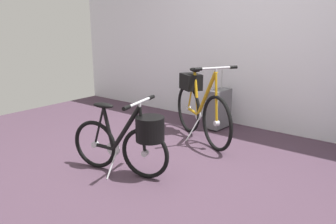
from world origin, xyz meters
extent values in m
plane|color=#473342|center=(0.00, 0.00, 0.00)|extent=(6.72, 6.72, 0.00)
cube|color=silver|center=(0.00, 2.00, 1.43)|extent=(6.72, 0.10, 2.86)
torus|color=black|center=(-0.13, -0.15, 0.24)|extent=(0.48, 0.15, 0.49)
cylinder|color=#B7B7BC|center=(-0.13, -0.15, 0.24)|extent=(0.07, 0.06, 0.06)
torus|color=black|center=(-0.67, -0.28, 0.24)|extent=(0.48, 0.15, 0.49)
cylinder|color=#B7B7BC|center=(-0.67, -0.28, 0.24)|extent=(0.07, 0.06, 0.06)
cylinder|color=black|center=(-0.57, -0.25, 0.24)|extent=(0.22, 0.08, 0.05)
cylinder|color=black|center=(-0.32, -0.19, 0.46)|extent=(0.34, 0.12, 0.47)
cylinder|color=black|center=(-0.51, -0.24, 0.43)|extent=(0.13, 0.06, 0.41)
cylinder|color=black|center=(-0.57, -0.25, 0.24)|extent=(0.21, 0.07, 0.04)
cylinder|color=black|center=(-0.15, -0.15, 0.46)|extent=(0.08, 0.05, 0.44)
cylinder|color=black|center=(-0.61, -0.26, 0.44)|extent=(0.14, 0.05, 0.40)
ellipsoid|color=black|center=(-0.55, -0.25, 0.65)|extent=(0.23, 0.14, 0.05)
cylinder|color=#B7B7BC|center=(-0.17, -0.16, 0.70)|extent=(0.03, 0.03, 0.04)
cylinder|color=#B7B7BC|center=(-0.17, -0.16, 0.72)|extent=(0.13, 0.43, 0.03)
cylinder|color=black|center=(-0.12, -0.37, 0.72)|extent=(0.06, 0.10, 0.04)
cylinder|color=black|center=(-0.22, 0.06, 0.72)|extent=(0.06, 0.10, 0.04)
cylinder|color=#B7B7BC|center=(-0.47, -0.23, 0.23)|extent=(0.14, 0.05, 0.14)
cylinder|color=#B7B7BC|center=(-0.41, -0.31, 0.11)|extent=(0.06, 0.19, 0.23)
cylinder|color=black|center=(-0.07, -0.13, 0.49)|extent=(0.31, 0.31, 0.22)
torus|color=black|center=(0.03, 0.87, 0.32)|extent=(0.57, 0.35, 0.63)
cylinder|color=#B7B7BC|center=(0.03, 0.87, 0.32)|extent=(0.08, 0.07, 0.06)
torus|color=black|center=(-0.60, 1.23, 0.32)|extent=(0.57, 0.35, 0.63)
cylinder|color=#B7B7BC|center=(-0.60, 1.23, 0.32)|extent=(0.08, 0.07, 0.06)
cylinder|color=#BF8C14|center=(-0.48, 1.17, 0.31)|extent=(0.26, 0.17, 0.05)
cylinder|color=#BF8C14|center=(-0.19, 1.00, 0.59)|extent=(0.39, 0.25, 0.61)
cylinder|color=#BF8C14|center=(-0.41, 1.13, 0.56)|extent=(0.15, 0.11, 0.53)
cylinder|color=#BF8C14|center=(-0.48, 1.17, 0.31)|extent=(0.25, 0.16, 0.04)
cylinder|color=#BF8C14|center=(0.01, 0.89, 0.60)|extent=(0.09, 0.07, 0.57)
cylinder|color=#BF8C14|center=(-0.53, 1.19, 0.57)|extent=(0.17, 0.11, 0.51)
ellipsoid|color=black|center=(-0.46, 1.15, 0.84)|extent=(0.24, 0.19, 0.05)
cylinder|color=#B7B7BC|center=(-0.02, 0.90, 0.91)|extent=(0.03, 0.03, 0.04)
cylinder|color=#B7B7BC|center=(-0.02, 0.90, 0.93)|extent=(0.24, 0.40, 0.03)
cylinder|color=black|center=(-0.13, 0.71, 0.93)|extent=(0.08, 0.10, 0.04)
cylinder|color=black|center=(0.09, 1.09, 0.93)|extent=(0.08, 0.10, 0.04)
cylinder|color=#B7B7BC|center=(-0.36, 1.10, 0.30)|extent=(0.13, 0.08, 0.14)
cylinder|color=#B7B7BC|center=(-0.36, 0.99, 0.14)|extent=(0.11, 0.18, 0.29)
cube|color=black|center=(-0.55, 1.21, 0.68)|extent=(0.34, 0.31, 0.20)
cube|color=slate|center=(-0.35, 1.60, 0.28)|extent=(0.20, 0.37, 0.52)
cylinder|color=#B7B7BC|center=(-0.41, 1.49, 0.68)|extent=(0.02, 0.02, 0.28)
cylinder|color=#B7B7BC|center=(-0.39, 1.72, 0.68)|extent=(0.02, 0.02, 0.28)
cylinder|color=slate|center=(-0.40, 1.61, 0.82)|extent=(0.03, 0.23, 0.02)
cylinder|color=black|center=(-0.31, 1.48, 0.02)|extent=(0.04, 0.02, 0.04)
cylinder|color=black|center=(-0.29, 1.73, 0.02)|extent=(0.04, 0.02, 0.04)
camera|label=1|loc=(1.79, -2.24, 1.40)|focal=35.44mm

